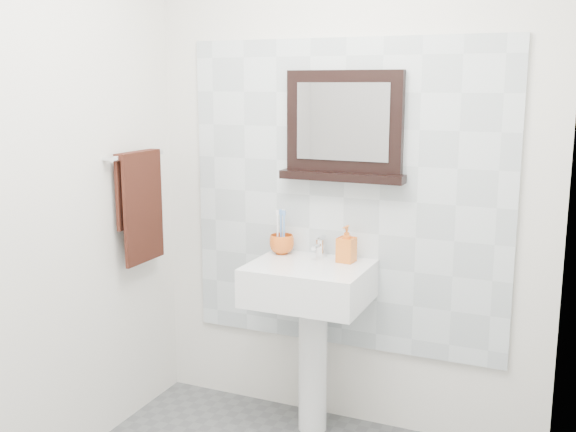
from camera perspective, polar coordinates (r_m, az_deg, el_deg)
The scene contains 11 objects.
back_wall at distance 3.26m, azimuth 4.90°, elevation 3.36°, with size 2.00×0.01×2.50m, color silver.
left_wall at distance 2.86m, azimuth -22.17°, elevation 1.46°, with size 0.01×2.20×2.50m, color silver.
right_wall at distance 2.01m, azimuth 22.09°, elevation -2.35°, with size 0.01×2.20×2.50m, color silver.
splashback at distance 3.26m, azimuth 4.80°, elevation 1.60°, with size 1.60×0.02×1.50m, color silver.
pedestal_sink at distance 3.21m, azimuth 1.85°, elevation -7.24°, with size 0.55×0.44×0.96m.
toothbrush_cup at distance 3.33m, azimuth -0.53°, elevation -2.40°, with size 0.12×0.12×0.10m, color #D75A19.
toothbrushes at distance 3.32m, azimuth -0.56°, elevation -1.13°, with size 0.05×0.04×0.21m.
soap_dispenser at distance 3.18m, azimuth 4.97°, elevation -2.37°, with size 0.08×0.08×0.17m, color #E0461A.
framed_mirror at distance 3.20m, azimuth 4.77°, elevation 7.36°, with size 0.61×0.11×0.51m.
towel_bar at distance 3.37m, azimuth -12.66°, elevation 5.02°, with size 0.07×0.40×0.03m.
hand_towel at distance 3.39m, azimuth -12.41°, elevation 1.49°, with size 0.06×0.30×0.55m.
Camera 1 is at (1.03, -1.96, 1.69)m, focal length 42.00 mm.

